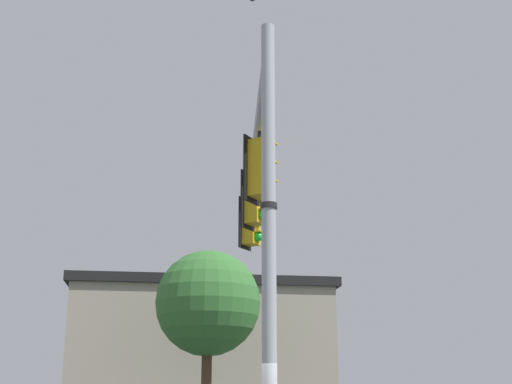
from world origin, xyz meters
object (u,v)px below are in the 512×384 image
(traffic_light_nearest_pole, at_px, (261,168))
(street_name_sign, at_px, (267,214))
(traffic_light_mid_inner, at_px, (256,199))
(traffic_light_mid_outer, at_px, (252,222))

(traffic_light_nearest_pole, bearing_deg, street_name_sign, 31.66)
(traffic_light_nearest_pole, xyz_separation_m, traffic_light_mid_inner, (-1.71, -1.08, 0.00))
(street_name_sign, bearing_deg, traffic_light_mid_outer, -148.00)
(traffic_light_nearest_pole, distance_m, street_name_sign, 2.43)
(traffic_light_nearest_pole, relative_size, street_name_sign, 1.08)
(traffic_light_nearest_pole, height_order, traffic_light_mid_inner, same)
(traffic_light_nearest_pole, height_order, street_name_sign, traffic_light_nearest_pole)
(traffic_light_mid_inner, height_order, traffic_light_mid_outer, same)
(traffic_light_nearest_pole, bearing_deg, traffic_light_mid_outer, -147.83)
(traffic_light_mid_inner, distance_m, traffic_light_mid_outer, 2.02)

